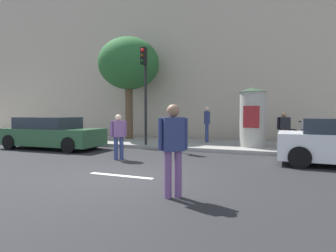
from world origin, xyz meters
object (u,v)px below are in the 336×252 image
(poster_column, at_px, (253,117))
(pedestrian_near_pole, at_px, (207,121))
(pedestrian_with_backpack, at_px, (119,134))
(pedestrian_with_bag, at_px, (283,127))
(traffic_light, at_px, (145,80))
(pedestrian_in_red_top, at_px, (173,143))
(street_tree, at_px, (129,64))
(bicycle_leaning, at_px, (305,137))
(parked_car_blue, at_px, (51,133))

(poster_column, bearing_deg, pedestrian_near_pole, 154.77)
(pedestrian_with_backpack, bearing_deg, pedestrian_with_bag, 40.98)
(traffic_light, bearing_deg, pedestrian_in_red_top, -59.24)
(street_tree, distance_m, pedestrian_with_backpack, 7.20)
(pedestrian_with_backpack, height_order, bicycle_leaning, pedestrian_with_backpack)
(traffic_light, height_order, poster_column, traffic_light)
(pedestrian_with_bag, bearing_deg, street_tree, 172.01)
(traffic_light, height_order, bicycle_leaning, traffic_light)
(traffic_light, distance_m, parked_car_blue, 4.79)
(pedestrian_with_backpack, bearing_deg, street_tree, 116.62)
(street_tree, height_order, pedestrian_with_bag, street_tree)
(pedestrian_with_bag, distance_m, parked_car_blue, 10.08)
(pedestrian_near_pole, distance_m, pedestrian_with_bag, 3.61)
(traffic_light, height_order, parked_car_blue, traffic_light)
(traffic_light, distance_m, pedestrian_near_pole, 3.73)
(traffic_light, relative_size, poster_column, 1.71)
(pedestrian_in_red_top, distance_m, pedestrian_near_pole, 8.86)
(pedestrian_in_red_top, distance_m, bicycle_leaning, 9.48)
(pedestrian_with_backpack, height_order, parked_car_blue, pedestrian_with_backpack)
(bicycle_leaning, bearing_deg, pedestrian_in_red_top, -107.68)
(street_tree, bearing_deg, pedestrian_with_backpack, -63.38)
(poster_column, relative_size, pedestrian_in_red_top, 1.44)
(pedestrian_in_red_top, distance_m, pedestrian_with_bag, 8.10)
(traffic_light, bearing_deg, pedestrian_with_bag, 13.55)
(poster_column, distance_m, pedestrian_near_pole, 2.52)
(pedestrian_with_backpack, xyz_separation_m, bicycle_leaning, (6.14, 5.69, -0.35))
(street_tree, xyz_separation_m, pedestrian_in_red_top, (6.10, -9.00, -3.29))
(traffic_light, relative_size, bicycle_leaning, 2.51)
(traffic_light, xyz_separation_m, pedestrian_in_red_top, (3.85, -6.47, -2.04))
(traffic_light, relative_size, pedestrian_near_pole, 2.46)
(pedestrian_with_backpack, xyz_separation_m, pedestrian_in_red_top, (3.26, -3.33, 0.14))
(traffic_light, height_order, pedestrian_in_red_top, traffic_light)
(poster_column, distance_m, pedestrian_with_bag, 1.32)
(traffic_light, distance_m, street_tree, 3.61)
(street_tree, xyz_separation_m, pedestrian_with_bag, (8.06, -1.13, -3.30))
(street_tree, relative_size, pedestrian_with_backpack, 3.65)
(pedestrian_with_backpack, bearing_deg, pedestrian_near_pole, 72.35)
(pedestrian_with_backpack, relative_size, pedestrian_with_bag, 1.05)
(pedestrian_with_backpack, bearing_deg, parked_car_blue, 162.04)
(pedestrian_with_backpack, height_order, pedestrian_near_pole, pedestrian_near_pole)
(pedestrian_in_red_top, bearing_deg, street_tree, 124.15)
(traffic_light, relative_size, parked_car_blue, 0.95)
(poster_column, height_order, pedestrian_with_backpack, poster_column)
(poster_column, bearing_deg, bicycle_leaning, 32.33)
(traffic_light, bearing_deg, pedestrian_near_pole, 44.46)
(pedestrian_near_pole, bearing_deg, pedestrian_with_backpack, -107.65)
(street_tree, xyz_separation_m, parked_car_blue, (-1.52, -4.25, -3.63))
(traffic_light, height_order, pedestrian_with_backpack, traffic_light)
(pedestrian_near_pole, bearing_deg, bicycle_leaning, 3.85)
(bicycle_leaning, relative_size, parked_car_blue, 0.38)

